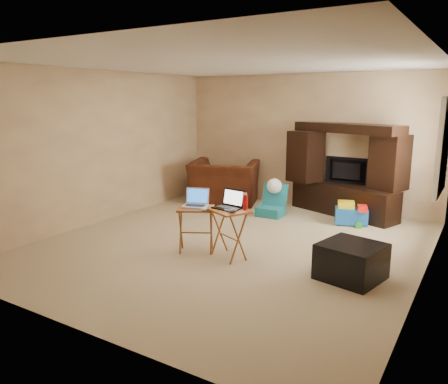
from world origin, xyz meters
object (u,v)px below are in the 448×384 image
Objects in this scene: television at (346,171)px; laptop_right at (227,200)px; mouse_left at (205,209)px; water_bottle at (245,203)px; mouse_right at (233,211)px; child_rocker at (271,200)px; plush_toy at (239,203)px; entertainment_center at (345,170)px; push_toy at (351,213)px; ottoman at (351,261)px; tray_table_left at (196,230)px; recliner at (225,182)px; laptop_left at (195,198)px; tray_table_right at (229,234)px.

laptop_right is (-0.67, -3.02, -0.01)m from television.
mouse_left is 0.63× the size of water_bottle.
mouse_right is 0.22m from water_bottle.
child_rocker reaches higher than plush_toy.
entertainment_center is at bearing 86.36° from laptop_right.
water_bottle is (0.63, -2.10, 0.46)m from child_rocker.
ottoman is at bearing -93.73° from push_toy.
tray_table_left is 4.68× the size of mouse_right.
television reaches higher than plush_toy.
mouse_right is (-0.50, -3.16, -0.10)m from television.
tray_table_left is at bearing -140.14° from push_toy.
recliner is 3.09m from laptop_right.
water_bottle is (0.07, 0.20, 0.07)m from mouse_right.
television reaches higher than recliner.
child_rocker is at bearing 106.76° from water_bottle.
push_toy is 2.83m from laptop_left.
tray_table_left is 3.09× the size of water_bottle.
plush_toy is 0.65× the size of tray_table_right.
push_toy is 2.63× the size of water_bottle.
water_bottle is at bearing 84.71° from television.
child_rocker is 1.80× the size of laptop_left.
water_bottle reaches higher than child_rocker.
mouse_right is at bearing -29.91° from laptop_left.
television is 3.25m from laptop_left.
television is 2.43× the size of laptop_right.
mouse_left is 0.95× the size of mouse_right.
television reaches higher than laptop_left.
entertainment_center is at bearing 98.98° from push_toy.
tray_table_left is (-0.06, -2.21, 0.02)m from child_rocker.
tray_table_right is (-0.63, -3.04, -0.45)m from television.
tray_table_left is at bearing -175.02° from ottoman.
television is at bearing 73.49° from mouse_left.
push_toy is at bearing 11.02° from plush_toy.
laptop_left is (-0.09, -2.18, 0.45)m from child_rocker.
child_rocker is at bearing 60.14° from tray_table_left.
child_rocker is 0.89× the size of tray_table_right.
push_toy is at bearing 76.39° from laptop_right.
laptop_right is 0.25m from water_bottle.
television is 0.64× the size of recliner.
laptop_right reaches higher than ottoman.
plush_toy is 3.36× the size of mouse_left.
television is 3.20m from mouse_right.
laptop_left is at bearing 155.56° from mouse_left.
water_bottle is at bearing -127.26° from push_toy.
tray_table_right reaches higher than push_toy.
ottoman is at bearing 10.53° from mouse_right.
television is 1.42× the size of child_rocker.
child_rocker is 1.39m from push_toy.
ottoman is 1.92m from mouse_left.
entertainment_center reaches higher than laptop_left.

